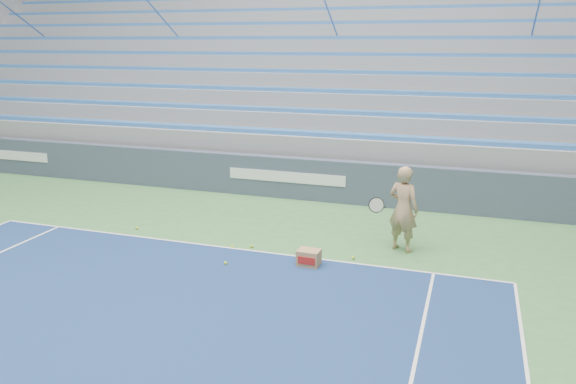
# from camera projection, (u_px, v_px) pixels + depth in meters

# --- Properties ---
(sponsor_barrier) EXTENTS (30.00, 0.32, 1.10)m
(sponsor_barrier) POSITION_uv_depth(u_px,v_px,m) (288.00, 178.00, 14.89)
(sponsor_barrier) COLOR #3A4459
(sponsor_barrier) RESTS_ON ground
(bleachers) EXTENTS (31.00, 9.15, 7.30)m
(bleachers) POSITION_uv_depth(u_px,v_px,m) (340.00, 91.00, 19.66)
(bleachers) COLOR gray
(bleachers) RESTS_ON ground
(tennis_player) EXTENTS (0.98, 0.93, 1.73)m
(tennis_player) POSITION_uv_depth(u_px,v_px,m) (403.00, 209.00, 11.04)
(tennis_player) COLOR tan
(tennis_player) RESTS_ON ground
(ball_box) EXTENTS (0.42, 0.33, 0.31)m
(ball_box) POSITION_uv_depth(u_px,v_px,m) (309.00, 258.00, 10.45)
(ball_box) COLOR #A37B4F
(ball_box) RESTS_ON ground
(tennis_ball_0) EXTENTS (0.07, 0.07, 0.07)m
(tennis_ball_0) POSITION_uv_depth(u_px,v_px,m) (353.00, 258.00, 10.78)
(tennis_ball_0) COLOR #B7D82C
(tennis_ball_0) RESTS_ON ground
(tennis_ball_1) EXTENTS (0.07, 0.07, 0.07)m
(tennis_ball_1) POSITION_uv_depth(u_px,v_px,m) (232.00, 246.00, 11.37)
(tennis_ball_1) COLOR #B7D82C
(tennis_ball_1) RESTS_ON ground
(tennis_ball_2) EXTENTS (0.07, 0.07, 0.07)m
(tennis_ball_2) POSITION_uv_depth(u_px,v_px,m) (137.00, 228.00, 12.49)
(tennis_ball_2) COLOR #B7D82C
(tennis_ball_2) RESTS_ON ground
(tennis_ball_3) EXTENTS (0.07, 0.07, 0.07)m
(tennis_ball_3) POSITION_uv_depth(u_px,v_px,m) (226.00, 263.00, 10.51)
(tennis_ball_3) COLOR #B7D82C
(tennis_ball_3) RESTS_ON ground
(tennis_ball_4) EXTENTS (0.07, 0.07, 0.07)m
(tennis_ball_4) POSITION_uv_depth(u_px,v_px,m) (252.00, 246.00, 11.38)
(tennis_ball_4) COLOR #B7D82C
(tennis_ball_4) RESTS_ON ground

